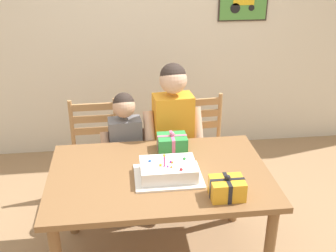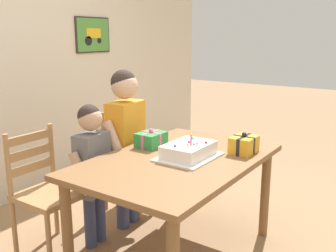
{
  "view_description": "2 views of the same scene",
  "coord_description": "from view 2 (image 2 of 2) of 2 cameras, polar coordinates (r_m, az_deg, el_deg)",
  "views": [
    {
      "loc": [
        -0.23,
        -2.37,
        2.2
      ],
      "look_at": [
        0.08,
        0.17,
        1.01
      ],
      "focal_mm": 44.49,
      "sensor_mm": 36.0,
      "label": 1
    },
    {
      "loc": [
        -2.12,
        -1.38,
        1.58
      ],
      "look_at": [
        0.0,
        0.08,
        0.97
      ],
      "focal_mm": 41.09,
      "sensor_mm": 36.0,
      "label": 2
    }
  ],
  "objects": [
    {
      "name": "child_older",
      "position": [
        3.14,
        -6.26,
        -1.09
      ],
      "size": [
        0.49,
        0.29,
        1.32
      ],
      "color": "#38426B",
      "rests_on": "ground"
    },
    {
      "name": "chair_right",
      "position": [
        3.58,
        -5.67,
        -4.82
      ],
      "size": [
        0.45,
        0.45,
        0.92
      ],
      "color": "#A87A4C",
      "rests_on": "ground"
    },
    {
      "name": "dining_table",
      "position": [
        2.69,
        1.39,
        -6.68
      ],
      "size": [
        1.47,
        0.97,
        0.75
      ],
      "color": "brown",
      "rests_on": "ground"
    },
    {
      "name": "gift_box_beside_cake",
      "position": [
        2.92,
        -2.52,
        -2.0
      ],
      "size": [
        0.22,
        0.18,
        0.14
      ],
      "color": "#2D8E42",
      "rests_on": "dining_table"
    },
    {
      "name": "back_wall",
      "position": [
        3.9,
        -22.5,
        8.25
      ],
      "size": [
        6.4,
        0.11,
        2.6
      ],
      "color": "beige",
      "rests_on": "ground"
    },
    {
      "name": "chair_left",
      "position": [
        2.97,
        -17.58,
        -9.26
      ],
      "size": [
        0.43,
        0.43,
        0.92
      ],
      "color": "#A87A4C",
      "rests_on": "ground"
    },
    {
      "name": "birthday_cake",
      "position": [
        2.66,
        3.07,
        -3.73
      ],
      "size": [
        0.44,
        0.34,
        0.19
      ],
      "color": "white",
      "rests_on": "dining_table"
    },
    {
      "name": "gift_box_red_large",
      "position": [
        2.81,
        11.17,
        -2.73
      ],
      "size": [
        0.21,
        0.16,
        0.16
      ],
      "color": "gold",
      "rests_on": "dining_table"
    },
    {
      "name": "child_younger",
      "position": [
        2.91,
        -11.15,
        -5.22
      ],
      "size": [
        0.41,
        0.24,
        1.1
      ],
      "color": "#38426B",
      "rests_on": "ground"
    }
  ]
}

